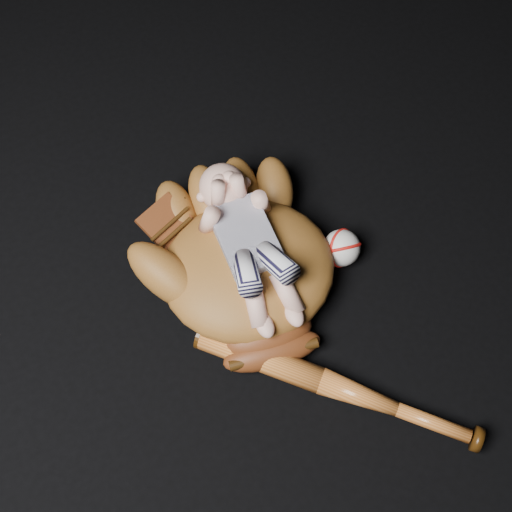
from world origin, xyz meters
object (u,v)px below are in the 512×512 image
baseball_glove (248,265)px  baseball (342,248)px  baseball_bat (337,387)px  newborn_baby (251,247)px

baseball_glove → baseball: bearing=0.8°
baseball_bat → baseball: bearing=57.0°
baseball_glove → newborn_baby: (0.01, 0.01, 0.05)m
baseball_glove → baseball_bat: (0.04, -0.26, -0.05)m
baseball_bat → baseball: baseball is taller
baseball_bat → baseball: 0.27m
baseball_glove → newborn_baby: size_ratio=1.34×
newborn_baby → baseball: 0.20m
newborn_baby → baseball_bat: 0.28m
baseball_glove → baseball_bat: size_ratio=0.89×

